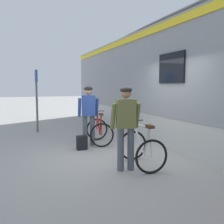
% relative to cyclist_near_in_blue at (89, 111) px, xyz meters
% --- Properties ---
extents(ground_plane, '(80.00, 80.00, 0.00)m').
position_rel_cyclist_near_in_blue_xyz_m(ground_plane, '(0.41, -1.55, -1.05)').
color(ground_plane, '#A09E99').
extents(cyclist_near_in_blue, '(0.64, 0.37, 1.76)m').
position_rel_cyclist_near_in_blue_xyz_m(cyclist_near_in_blue, '(0.00, 0.00, 0.00)').
color(cyclist_near_in_blue, '#4C515B').
rests_on(cyclist_near_in_blue, ground).
extents(cyclist_far_in_olive, '(0.64, 0.37, 1.76)m').
position_rel_cyclist_near_in_blue_xyz_m(cyclist_far_in_olive, '(0.08, -2.42, 0.00)').
color(cyclist_far_in_olive, '#4C515B').
rests_on(cyclist_far_in_olive, ground).
extents(bicycle_near_red, '(0.89, 1.18, 0.99)m').
position_rel_cyclist_near_in_blue_xyz_m(bicycle_near_red, '(0.39, 0.18, -0.65)').
color(bicycle_near_red, black).
rests_on(bicycle_near_red, ground).
extents(bicycle_far_silver, '(0.80, 1.13, 0.99)m').
position_rel_cyclist_near_in_blue_xyz_m(bicycle_far_silver, '(0.51, -2.32, -0.65)').
color(bicycle_far_silver, black).
rests_on(bicycle_far_silver, ground).
extents(backpack_on_platform, '(0.29, 0.20, 0.40)m').
position_rel_cyclist_near_in_blue_xyz_m(backpack_on_platform, '(-0.31, -0.38, -0.85)').
color(backpack_on_platform, black).
rests_on(backpack_on_platform, ground).
extents(platform_sign_post, '(0.08, 0.70, 2.40)m').
position_rel_cyclist_near_in_blue_xyz_m(platform_sign_post, '(-1.18, 2.97, 0.57)').
color(platform_sign_post, '#595B60').
rests_on(platform_sign_post, ground).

